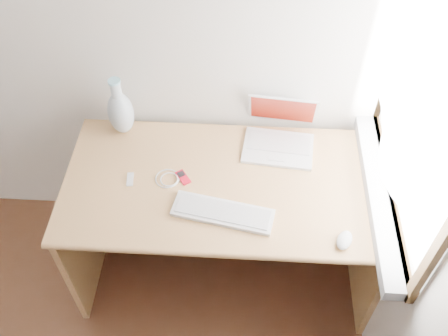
# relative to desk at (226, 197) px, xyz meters

# --- Properties ---
(window) EXTENTS (0.11, 0.99, 1.10)m
(window) POSITION_rel_desk_xyz_m (0.69, -0.13, 0.74)
(window) COLOR white
(window) RESTS_ON right_wall
(desk) EXTENTS (1.44, 0.72, 0.76)m
(desk) POSITION_rel_desk_xyz_m (0.00, 0.00, 0.00)
(desk) COLOR tan
(desk) RESTS_ON floor
(laptop) EXTENTS (0.34, 0.30, 0.22)m
(laptop) POSITION_rel_desk_xyz_m (0.24, 0.17, 0.27)
(laptop) COLOR white
(laptop) RESTS_ON desk
(external_keyboard) EXTENTS (0.44, 0.21, 0.02)m
(external_keyboard) POSITION_rel_desk_xyz_m (-0.00, -0.26, 0.23)
(external_keyboard) COLOR white
(external_keyboard) RESTS_ON desk
(mouse) EXTENTS (0.09, 0.11, 0.03)m
(mouse) POSITION_rel_desk_xyz_m (0.49, -0.37, 0.24)
(mouse) COLOR white
(mouse) RESTS_ON desk
(ipod) EXTENTS (0.08, 0.09, 0.01)m
(ipod) POSITION_rel_desk_xyz_m (-0.19, -0.07, 0.22)
(ipod) COLOR #B00C20
(ipod) RESTS_ON desk
(cable_coil) EXTENTS (0.14, 0.14, 0.01)m
(cable_coil) POSITION_rel_desk_xyz_m (-0.26, -0.08, 0.22)
(cable_coil) COLOR white
(cable_coil) RESTS_ON desk
(remote) EXTENTS (0.04, 0.08, 0.01)m
(remote) POSITION_rel_desk_xyz_m (-0.42, -0.10, 0.22)
(remote) COLOR white
(remote) RESTS_ON desk
(vase) EXTENTS (0.12, 0.12, 0.31)m
(vase) POSITION_rel_desk_xyz_m (-0.51, 0.21, 0.35)
(vase) COLOR silver
(vase) RESTS_ON desk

